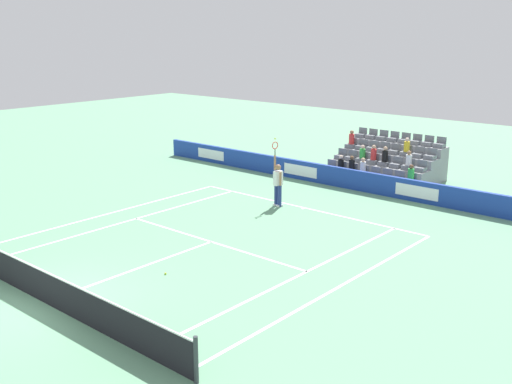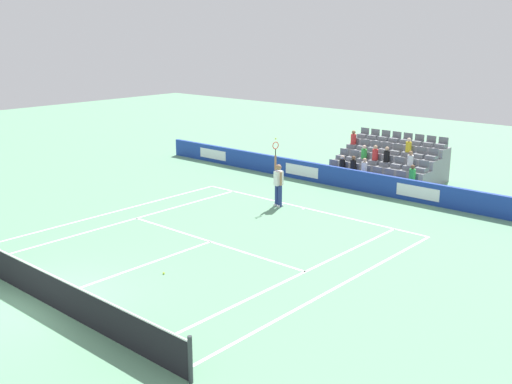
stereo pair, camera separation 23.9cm
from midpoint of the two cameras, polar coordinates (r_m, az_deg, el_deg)
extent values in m
plane|color=#669E77|center=(17.68, -19.63, -9.73)|extent=(80.00, 80.00, 0.00)
cube|color=white|center=(25.20, 4.34, -1.49)|extent=(10.97, 0.10, 0.01)
cube|color=white|center=(21.24, -4.55, -4.68)|extent=(8.23, 0.10, 0.01)
cube|color=white|center=(19.28, -11.36, -7.03)|extent=(0.10, 6.40, 0.01)
cube|color=white|center=(23.93, -12.30, -2.70)|extent=(0.10, 11.89, 0.01)
cube|color=white|center=(18.38, 3.60, -7.86)|extent=(0.10, 11.89, 0.01)
cube|color=white|center=(25.00, -14.20, -2.05)|extent=(0.10, 11.89, 0.01)
cube|color=white|center=(17.66, 7.18, -8.95)|extent=(0.10, 11.89, 0.01)
cube|color=white|center=(25.12, 4.20, -1.54)|extent=(0.10, 0.20, 0.01)
cube|color=#193899|center=(28.22, 9.09, 1.12)|extent=(24.68, 0.20, 0.93)
cube|color=white|center=(26.69, 14.58, 0.02)|extent=(1.97, 0.01, 0.52)
cube|color=white|center=(29.81, 3.94, 2.02)|extent=(1.97, 0.01, 0.52)
cube|color=white|center=(33.78, -4.47, 3.55)|extent=(1.97, 0.01, 0.52)
cylinder|color=#33383D|center=(13.08, -6.19, -15.40)|extent=(0.10, 0.10, 1.07)
cube|color=black|center=(17.50, -19.76, -8.36)|extent=(11.77, 0.02, 0.92)
cube|color=white|center=(17.32, -19.90, -6.90)|extent=(11.77, 0.04, 0.04)
cylinder|color=navy|center=(25.21, 1.96, -0.40)|extent=(0.16, 0.16, 0.90)
cylinder|color=navy|center=(25.39, 1.63, -0.28)|extent=(0.16, 0.16, 0.90)
cube|color=white|center=(25.32, 1.96, -1.29)|extent=(0.18, 0.28, 0.08)
cube|color=white|center=(25.50, 1.62, -1.17)|extent=(0.18, 0.28, 0.08)
cube|color=white|center=(25.11, 1.81, 1.31)|extent=(0.30, 0.40, 0.60)
sphere|color=#9E7251|center=(25.01, 1.82, 2.34)|extent=(0.24, 0.24, 0.24)
cylinder|color=#9E7251|center=(25.15, 1.52, 2.76)|extent=(0.09, 0.09, 0.62)
cylinder|color=#9E7251|center=(24.91, 2.03, 1.24)|extent=(0.09, 0.09, 0.56)
cylinder|color=black|center=(25.05, 1.52, 3.77)|extent=(0.04, 0.04, 0.28)
torus|color=red|center=(25.00, 1.53, 4.39)|extent=(0.10, 0.31, 0.31)
sphere|color=#D1E533|center=(24.95, 1.53, 5.03)|extent=(0.07, 0.07, 0.07)
cube|color=gray|center=(29.17, 10.18, 1.02)|extent=(4.96, 0.95, 0.42)
cube|color=slate|center=(28.10, 14.01, 0.92)|extent=(0.48, 0.44, 0.20)
cube|color=slate|center=(28.22, 14.22, 1.49)|extent=(0.48, 0.04, 0.30)
cube|color=slate|center=(28.37, 12.90, 1.12)|extent=(0.48, 0.44, 0.20)
cube|color=slate|center=(28.49, 13.12, 1.68)|extent=(0.48, 0.04, 0.30)
cube|color=slate|center=(28.66, 11.81, 1.32)|extent=(0.48, 0.44, 0.20)
cube|color=slate|center=(28.77, 12.03, 1.87)|extent=(0.48, 0.04, 0.30)
cube|color=slate|center=(28.95, 10.74, 1.51)|extent=(0.48, 0.44, 0.20)
cube|color=slate|center=(29.06, 10.96, 2.06)|extent=(0.48, 0.04, 0.30)
cube|color=slate|center=(29.25, 9.69, 1.70)|extent=(0.48, 0.44, 0.20)
cube|color=slate|center=(29.37, 9.91, 2.24)|extent=(0.48, 0.04, 0.30)
cube|color=slate|center=(29.57, 8.66, 1.89)|extent=(0.48, 0.44, 0.20)
cube|color=slate|center=(29.68, 8.89, 2.42)|extent=(0.48, 0.04, 0.30)
cube|color=slate|center=(29.89, 7.66, 2.07)|extent=(0.48, 0.44, 0.20)
cube|color=slate|center=(30.00, 7.89, 2.60)|extent=(0.48, 0.04, 0.30)
cube|color=slate|center=(30.22, 6.68, 2.24)|extent=(0.48, 0.44, 0.20)
cube|color=slate|center=(30.33, 6.91, 2.77)|extent=(0.48, 0.04, 0.30)
cube|color=gray|center=(29.93, 11.13, 1.74)|extent=(4.96, 0.95, 0.84)
cube|color=slate|center=(28.84, 14.92, 2.07)|extent=(0.48, 0.44, 0.20)
cube|color=slate|center=(28.96, 15.13, 2.62)|extent=(0.48, 0.04, 0.30)
cube|color=slate|center=(29.10, 13.83, 2.26)|extent=(0.48, 0.44, 0.20)
cube|color=slate|center=(29.23, 14.04, 2.80)|extent=(0.48, 0.04, 0.30)
cube|color=slate|center=(29.38, 12.76, 2.44)|extent=(0.48, 0.44, 0.20)
cube|color=slate|center=(29.50, 12.97, 2.98)|extent=(0.48, 0.04, 0.30)
cube|color=slate|center=(29.67, 11.70, 2.62)|extent=(0.48, 0.44, 0.20)
cube|color=slate|center=(29.79, 11.92, 3.15)|extent=(0.48, 0.04, 0.30)
cube|color=slate|center=(29.96, 10.67, 2.80)|extent=(0.48, 0.44, 0.20)
cube|color=slate|center=(30.08, 10.89, 3.32)|extent=(0.48, 0.04, 0.30)
cube|color=slate|center=(30.27, 9.66, 2.96)|extent=(0.48, 0.44, 0.20)
cube|color=slate|center=(30.39, 9.88, 3.48)|extent=(0.48, 0.04, 0.30)
cube|color=slate|center=(30.59, 8.67, 3.13)|extent=(0.48, 0.44, 0.20)
cube|color=slate|center=(30.70, 8.89, 3.64)|extent=(0.48, 0.04, 0.30)
cube|color=slate|center=(30.91, 7.70, 3.29)|extent=(0.48, 0.44, 0.20)
cube|color=slate|center=(31.03, 7.91, 3.80)|extent=(0.48, 0.04, 0.30)
cube|color=gray|center=(30.69, 12.04, 2.42)|extent=(4.96, 0.95, 1.26)
cube|color=slate|center=(29.59, 15.79, 3.17)|extent=(0.48, 0.44, 0.20)
cube|color=slate|center=(29.72, 15.99, 3.69)|extent=(0.48, 0.04, 0.30)
cube|color=slate|center=(29.85, 14.72, 3.34)|extent=(0.48, 0.44, 0.20)
cube|color=slate|center=(29.98, 14.92, 3.86)|extent=(0.48, 0.04, 0.30)
cube|color=slate|center=(30.12, 13.66, 3.51)|extent=(0.48, 0.44, 0.20)
cube|color=slate|center=(30.25, 13.87, 4.03)|extent=(0.48, 0.04, 0.30)
cube|color=slate|center=(30.40, 12.63, 3.67)|extent=(0.48, 0.44, 0.20)
cube|color=slate|center=(30.53, 12.83, 4.19)|extent=(0.48, 0.04, 0.30)
cube|color=slate|center=(30.69, 11.61, 3.84)|extent=(0.48, 0.44, 0.20)
cube|color=slate|center=(30.82, 11.82, 4.34)|extent=(0.48, 0.04, 0.30)
cube|color=slate|center=(30.99, 10.61, 3.99)|extent=(0.48, 0.44, 0.20)
cube|color=slate|center=(31.12, 10.82, 4.49)|extent=(0.48, 0.04, 0.30)
cube|color=slate|center=(31.30, 9.63, 4.14)|extent=(0.48, 0.44, 0.20)
cube|color=slate|center=(31.42, 9.84, 4.64)|extent=(0.48, 0.04, 0.30)
cube|color=slate|center=(31.62, 8.67, 4.29)|extent=(0.48, 0.44, 0.20)
cube|color=slate|center=(31.74, 8.88, 4.78)|extent=(0.48, 0.04, 0.30)
cube|color=gray|center=(31.47, 12.90, 3.07)|extent=(4.96, 0.95, 1.68)
cube|color=slate|center=(30.37, 16.62, 4.20)|extent=(0.48, 0.44, 0.20)
cube|color=slate|center=(30.50, 16.81, 4.71)|extent=(0.48, 0.04, 0.30)
cube|color=slate|center=(30.62, 15.56, 4.37)|extent=(0.48, 0.44, 0.20)
cube|color=slate|center=(30.76, 15.76, 4.87)|extent=(0.48, 0.04, 0.30)
cube|color=slate|center=(30.88, 14.53, 4.52)|extent=(0.48, 0.44, 0.20)
cube|color=slate|center=(31.02, 14.72, 5.02)|extent=(0.48, 0.04, 0.30)
cube|color=slate|center=(31.16, 13.51, 4.68)|extent=(0.48, 0.44, 0.20)
cube|color=slate|center=(31.29, 13.70, 5.17)|extent=(0.48, 0.04, 0.30)
cube|color=slate|center=(31.44, 12.50, 4.83)|extent=(0.48, 0.44, 0.20)
cube|color=slate|center=(31.57, 12.70, 5.32)|extent=(0.48, 0.04, 0.30)
cube|color=slate|center=(31.73, 11.52, 4.97)|extent=(0.48, 0.44, 0.20)
cube|color=slate|center=(31.86, 11.72, 5.46)|extent=(0.48, 0.04, 0.30)
cube|color=slate|center=(32.03, 10.55, 5.11)|extent=(0.48, 0.44, 0.20)
cube|color=slate|center=(32.16, 10.75, 5.59)|extent=(0.48, 0.04, 0.30)
cube|color=slate|center=(32.34, 9.60, 5.25)|extent=(0.48, 0.44, 0.20)
cube|color=slate|center=(32.47, 9.81, 5.72)|extent=(0.48, 0.04, 0.30)
cylinder|color=white|center=(29.22, 9.77, 2.36)|extent=(0.28, 0.28, 0.47)
sphere|color=#D3A884|center=(29.15, 9.80, 2.99)|extent=(0.20, 0.20, 0.20)
cylinder|color=yellow|center=(30.10, 13.75, 4.16)|extent=(0.28, 0.28, 0.48)
sphere|color=beige|center=(30.04, 13.79, 4.80)|extent=(0.20, 0.20, 0.20)
cylinder|color=black|center=(29.64, 11.79, 3.33)|extent=(0.28, 0.28, 0.53)
sphere|color=#D3A884|center=(29.57, 11.83, 4.02)|extent=(0.20, 0.20, 0.20)
cylinder|color=red|center=(31.60, 8.74, 4.94)|extent=(0.28, 0.28, 0.51)
sphere|color=#9E7251|center=(31.54, 8.77, 5.58)|extent=(0.20, 0.20, 0.20)
cylinder|color=green|center=(30.25, 9.74, 3.58)|extent=(0.28, 0.28, 0.45)
sphere|color=beige|center=(30.19, 9.76, 4.19)|extent=(0.20, 0.20, 0.20)
cylinder|color=black|center=(29.53, 8.74, 2.55)|extent=(0.28, 0.28, 0.48)
sphere|color=brown|center=(29.46, 8.77, 3.20)|extent=(0.20, 0.20, 0.20)
cylinder|color=green|center=(28.06, 14.10, 1.63)|extent=(0.28, 0.28, 0.50)
sphere|color=brown|center=(27.99, 14.14, 2.33)|extent=(0.20, 0.20, 0.20)
cylinder|color=white|center=(29.08, 13.92, 2.94)|extent=(0.28, 0.28, 0.49)
sphere|color=#9E7251|center=(29.01, 13.96, 3.60)|extent=(0.20, 0.20, 0.20)
cylinder|color=black|center=(29.86, 7.73, 2.68)|extent=(0.28, 0.28, 0.43)
sphere|color=beige|center=(29.80, 7.76, 3.27)|extent=(0.20, 0.20, 0.20)
cylinder|color=red|center=(29.93, 10.75, 3.49)|extent=(0.28, 0.28, 0.52)
sphere|color=#D3A884|center=(29.87, 10.79, 4.17)|extent=(0.20, 0.20, 0.20)
sphere|color=#D1E533|center=(18.65, -8.86, -7.57)|extent=(0.07, 0.07, 0.07)
camera|label=1|loc=(0.12, -90.29, -0.08)|focal=42.63mm
camera|label=2|loc=(0.12, 89.71, 0.08)|focal=42.63mm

